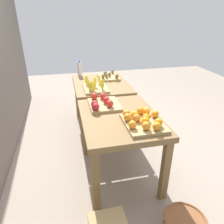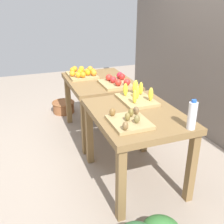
{
  "view_description": "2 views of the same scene",
  "coord_description": "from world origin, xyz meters",
  "px_view_note": "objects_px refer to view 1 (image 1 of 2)",
  "views": [
    {
      "loc": [
        -2.45,
        0.52,
        1.75
      ],
      "look_at": [
        -0.03,
        -0.04,
        0.55
      ],
      "focal_mm": 33.72,
      "sensor_mm": 36.0,
      "label": 1
    },
    {
      "loc": [
        2.62,
        -1.02,
        1.77
      ],
      "look_at": [
        0.04,
        -0.05,
        0.56
      ],
      "focal_mm": 42.74,
      "sensor_mm": 36.0,
      "label": 2
    }
  ],
  "objects_px": {
    "orange_bin": "(143,120)",
    "watermelon_pile": "(106,99)",
    "display_table_right": "(101,90)",
    "display_table_left": "(120,125)",
    "banana_crate": "(95,87)",
    "water_bottle": "(80,69)",
    "apple_bin": "(103,103)",
    "kiwi_bin": "(109,77)"
  },
  "relations": [
    {
      "from": "watermelon_pile",
      "to": "banana_crate",
      "type": "bearing_deg",
      "value": 161.39
    },
    {
      "from": "display_table_right",
      "to": "watermelon_pile",
      "type": "relative_size",
      "value": 1.65
    },
    {
      "from": "display_table_left",
      "to": "watermelon_pile",
      "type": "xyz_separation_m",
      "value": [
        2.01,
        -0.26,
        -0.53
      ]
    },
    {
      "from": "apple_bin",
      "to": "water_bottle",
      "type": "height_order",
      "value": "water_bottle"
    },
    {
      "from": "display_table_right",
      "to": "water_bottle",
      "type": "bearing_deg",
      "value": 30.37
    },
    {
      "from": "display_table_right",
      "to": "watermelon_pile",
      "type": "distance_m",
      "value": 1.07
    },
    {
      "from": "kiwi_bin",
      "to": "water_bottle",
      "type": "xyz_separation_m",
      "value": [
        0.27,
        0.44,
        0.09
      ]
    },
    {
      "from": "display_table_left",
      "to": "watermelon_pile",
      "type": "distance_m",
      "value": 2.1
    },
    {
      "from": "kiwi_bin",
      "to": "water_bottle",
      "type": "bearing_deg",
      "value": 58.75
    },
    {
      "from": "kiwi_bin",
      "to": "watermelon_pile",
      "type": "xyz_separation_m",
      "value": [
        0.69,
        -0.1,
        -0.67
      ]
    },
    {
      "from": "display_table_right",
      "to": "orange_bin",
      "type": "height_order",
      "value": "orange_bin"
    },
    {
      "from": "apple_bin",
      "to": "kiwi_bin",
      "type": "relative_size",
      "value": 1.14
    },
    {
      "from": "display_table_left",
      "to": "water_bottle",
      "type": "height_order",
      "value": "water_bottle"
    },
    {
      "from": "orange_bin",
      "to": "display_table_right",
      "type": "bearing_deg",
      "value": 6.99
    },
    {
      "from": "display_table_left",
      "to": "apple_bin",
      "type": "height_order",
      "value": "apple_bin"
    },
    {
      "from": "apple_bin",
      "to": "display_table_left",
      "type": "bearing_deg",
      "value": -154.78
    },
    {
      "from": "orange_bin",
      "to": "watermelon_pile",
      "type": "height_order",
      "value": "orange_bin"
    },
    {
      "from": "banana_crate",
      "to": "watermelon_pile",
      "type": "height_order",
      "value": "banana_crate"
    },
    {
      "from": "apple_bin",
      "to": "water_bottle",
      "type": "relative_size",
      "value": 1.64
    },
    {
      "from": "orange_bin",
      "to": "banana_crate",
      "type": "height_order",
      "value": "banana_crate"
    },
    {
      "from": "display_table_right",
      "to": "orange_bin",
      "type": "distance_m",
      "value": 1.37
    },
    {
      "from": "orange_bin",
      "to": "apple_bin",
      "type": "distance_m",
      "value": 0.59
    },
    {
      "from": "orange_bin",
      "to": "kiwi_bin",
      "type": "bearing_deg",
      "value": 0.01
    },
    {
      "from": "orange_bin",
      "to": "apple_bin",
      "type": "relative_size",
      "value": 1.07
    },
    {
      "from": "display_table_left",
      "to": "kiwi_bin",
      "type": "relative_size",
      "value": 2.86
    },
    {
      "from": "display_table_right",
      "to": "apple_bin",
      "type": "xyz_separation_m",
      "value": [
        -0.85,
        0.13,
        0.15
      ]
    },
    {
      "from": "orange_bin",
      "to": "kiwi_bin",
      "type": "xyz_separation_m",
      "value": [
        1.55,
        0.0,
        -0.02
      ]
    },
    {
      "from": "apple_bin",
      "to": "orange_bin",
      "type": "bearing_deg",
      "value": -149.76
    },
    {
      "from": "water_bottle",
      "to": "watermelon_pile",
      "type": "relative_size",
      "value": 0.4
    },
    {
      "from": "apple_bin",
      "to": "banana_crate",
      "type": "relative_size",
      "value": 0.94
    },
    {
      "from": "display_table_left",
      "to": "banana_crate",
      "type": "distance_m",
      "value": 0.87
    },
    {
      "from": "kiwi_bin",
      "to": "watermelon_pile",
      "type": "height_order",
      "value": "kiwi_bin"
    },
    {
      "from": "banana_crate",
      "to": "orange_bin",
      "type": "bearing_deg",
      "value": -164.83
    },
    {
      "from": "water_bottle",
      "to": "display_table_right",
      "type": "bearing_deg",
      "value": -149.63
    },
    {
      "from": "water_bottle",
      "to": "watermelon_pile",
      "type": "distance_m",
      "value": 1.02
    },
    {
      "from": "display_table_left",
      "to": "banana_crate",
      "type": "xyz_separation_m",
      "value": [
        0.85,
        0.13,
        0.16
      ]
    },
    {
      "from": "display_table_left",
      "to": "orange_bin",
      "type": "xyz_separation_m",
      "value": [
        -0.23,
        -0.17,
        0.16
      ]
    },
    {
      "from": "display_table_left",
      "to": "orange_bin",
      "type": "relative_size",
      "value": 2.35
    },
    {
      "from": "display_table_left",
      "to": "banana_crate",
      "type": "bearing_deg",
      "value": 8.53
    },
    {
      "from": "display_table_right",
      "to": "banana_crate",
      "type": "height_order",
      "value": "banana_crate"
    },
    {
      "from": "display_table_right",
      "to": "water_bottle",
      "type": "height_order",
      "value": "water_bottle"
    },
    {
      "from": "water_bottle",
      "to": "watermelon_pile",
      "type": "bearing_deg",
      "value": -51.31
    }
  ]
}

